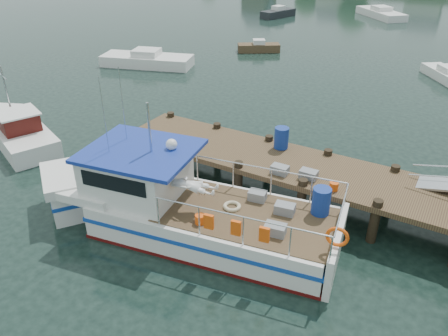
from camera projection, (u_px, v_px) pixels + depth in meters
The scene contains 8 objects.
ground_plane at pixel (265, 187), 17.39m from camera, with size 160.00×160.00×0.00m, color black.
lobster_boat at pixel (176, 205), 14.54m from camera, with size 11.17×4.69×5.32m.
work_boat at pixel (18, 130), 20.84m from camera, with size 6.69×4.07×3.59m.
moored_rowboat at pixel (259, 47), 35.76m from camera, with size 3.47×2.83×0.99m.
moored_a at pixel (147, 60), 32.10m from camera, with size 6.99×4.20×1.22m.
moored_b at pixel (447, 75), 29.17m from camera, with size 3.80×4.37×0.96m.
moored_d at pixel (381, 13), 49.15m from camera, with size 6.57×6.64×1.19m.
moored_e at pixel (278, 13), 49.19m from camera, with size 2.72×4.66×1.22m.
Camera 1 is at (6.12, -13.59, 9.13)m, focal length 35.00 mm.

